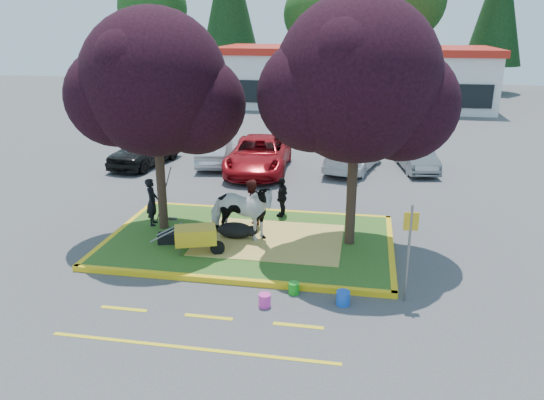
% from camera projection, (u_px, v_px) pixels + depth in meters
% --- Properties ---
extents(ground, '(90.00, 90.00, 0.00)m').
position_uv_depth(ground, '(250.00, 243.00, 15.63)').
color(ground, '#424244').
rests_on(ground, ground).
extents(median_island, '(8.00, 5.00, 0.15)m').
position_uv_depth(median_island, '(250.00, 241.00, 15.61)').
color(median_island, '#2B5A1C').
rests_on(median_island, ground).
extents(curb_near, '(8.30, 0.16, 0.15)m').
position_uv_depth(curb_near, '(227.00, 281.00, 13.20)').
color(curb_near, yellow).
rests_on(curb_near, ground).
extents(curb_far, '(8.30, 0.16, 0.15)m').
position_uv_depth(curb_far, '(266.00, 211.00, 18.01)').
color(curb_far, yellow).
rests_on(curb_far, ground).
extents(curb_left, '(0.16, 5.30, 0.15)m').
position_uv_depth(curb_left, '(120.00, 231.00, 16.29)').
color(curb_left, yellow).
rests_on(curb_left, ground).
extents(curb_right, '(0.16, 5.30, 0.15)m').
position_uv_depth(curb_right, '(391.00, 251.00, 14.93)').
color(curb_right, yellow).
rests_on(curb_right, ground).
extents(straw_bedding, '(4.20, 3.00, 0.01)m').
position_uv_depth(straw_bedding, '(270.00, 240.00, 15.48)').
color(straw_bedding, '#E4CF5E').
rests_on(straw_bedding, median_island).
extents(tree_purple_left, '(5.06, 4.20, 6.51)m').
position_uv_depth(tree_purple_left, '(155.00, 90.00, 15.06)').
color(tree_purple_left, black).
rests_on(tree_purple_left, median_island).
extents(tree_purple_right, '(5.30, 4.40, 6.82)m').
position_uv_depth(tree_purple_right, '(358.00, 88.00, 13.85)').
color(tree_purple_right, black).
rests_on(tree_purple_right, median_island).
extents(fire_lane_stripe_a, '(1.10, 0.12, 0.01)m').
position_uv_depth(fire_lane_stripe_a, '(124.00, 309.00, 12.05)').
color(fire_lane_stripe_a, yellow).
rests_on(fire_lane_stripe_a, ground).
extents(fire_lane_stripe_b, '(1.10, 0.12, 0.01)m').
position_uv_depth(fire_lane_stripe_b, '(209.00, 317.00, 11.71)').
color(fire_lane_stripe_b, yellow).
rests_on(fire_lane_stripe_b, ground).
extents(fire_lane_stripe_c, '(1.10, 0.12, 0.01)m').
position_uv_depth(fire_lane_stripe_c, '(298.00, 326.00, 11.38)').
color(fire_lane_stripe_c, yellow).
rests_on(fire_lane_stripe_c, ground).
extents(fire_lane_long, '(6.00, 0.10, 0.01)m').
position_uv_depth(fire_lane_long, '(191.00, 348.00, 10.59)').
color(fire_lane_long, yellow).
rests_on(fire_lane_long, ground).
extents(retail_building, '(20.40, 8.40, 4.40)m').
position_uv_depth(retail_building, '(353.00, 76.00, 40.67)').
color(retail_building, silver).
rests_on(retail_building, ground).
extents(treeline, '(46.58, 7.80, 14.63)m').
position_uv_depth(treeline, '(351.00, 4.00, 48.03)').
color(treeline, black).
rests_on(treeline, ground).
extents(cow, '(2.12, 1.13, 1.72)m').
position_uv_depth(cow, '(241.00, 212.00, 15.22)').
color(cow, silver).
rests_on(cow, median_island).
extents(calf, '(1.09, 0.66, 0.46)m').
position_uv_depth(calf, '(235.00, 230.00, 15.58)').
color(calf, black).
rests_on(calf, median_island).
extents(handler, '(0.47, 0.61, 1.49)m').
position_uv_depth(handler, '(152.00, 202.00, 16.43)').
color(handler, black).
rests_on(handler, median_island).
extents(visitor_a, '(0.60, 0.76, 1.54)m').
position_uv_depth(visitor_a, '(251.00, 204.00, 16.13)').
color(visitor_a, '#461614').
rests_on(visitor_a, median_island).
extents(visitor_b, '(0.47, 0.82, 1.31)m').
position_uv_depth(visitor_b, '(282.00, 197.00, 17.18)').
color(visitor_b, black).
rests_on(visitor_b, median_island).
extents(wheelbarrow, '(1.99, 1.00, 0.75)m').
position_uv_depth(wheelbarrow, '(196.00, 236.00, 14.43)').
color(wheelbarrow, black).
rests_on(wheelbarrow, median_island).
extents(gear_bag_dark, '(0.64, 0.45, 0.30)m').
position_uv_depth(gear_bag_dark, '(168.00, 238.00, 15.21)').
color(gear_bag_dark, black).
rests_on(gear_bag_dark, median_island).
extents(gear_bag_green, '(0.40, 0.26, 0.21)m').
position_uv_depth(gear_bag_green, '(175.00, 232.00, 15.77)').
color(gear_bag_green, black).
rests_on(gear_bag_green, median_island).
extents(sign_post, '(0.33, 0.06, 2.37)m').
position_uv_depth(sign_post, '(409.00, 244.00, 11.93)').
color(sign_post, slate).
rests_on(sign_post, ground).
extents(bucket_green, '(0.31, 0.31, 0.28)m').
position_uv_depth(bucket_green, '(294.00, 288.00, 12.69)').
color(bucket_green, green).
rests_on(bucket_green, ground).
extents(bucket_pink, '(0.31, 0.31, 0.30)m').
position_uv_depth(bucket_pink, '(265.00, 300.00, 12.11)').
color(bucket_pink, '#F336B1').
rests_on(bucket_pink, ground).
extents(bucket_blue, '(0.35, 0.35, 0.34)m').
position_uv_depth(bucket_blue, '(343.00, 298.00, 12.18)').
color(bucket_blue, blue).
rests_on(bucket_blue, ground).
extents(car_black, '(2.37, 4.52, 1.47)m').
position_uv_depth(car_black, '(145.00, 149.00, 23.95)').
color(car_black, black).
rests_on(car_black, ground).
extents(car_silver, '(1.90, 3.94, 1.25)m').
position_uv_depth(car_silver, '(215.00, 151.00, 24.05)').
color(car_silver, '#ABAEB3').
rests_on(car_silver, ground).
extents(car_red, '(2.78, 5.50, 1.49)m').
position_uv_depth(car_red, '(259.00, 155.00, 22.88)').
color(car_red, '#9E0D14').
rests_on(car_red, ground).
extents(car_white, '(2.82, 4.72, 1.28)m').
position_uv_depth(car_white, '(353.00, 155.00, 23.24)').
color(car_white, white).
rests_on(car_white, ground).
extents(car_grey, '(1.87, 3.78, 1.19)m').
position_uv_depth(car_grey, '(416.00, 157.00, 23.17)').
color(car_grey, slate).
rests_on(car_grey, ground).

